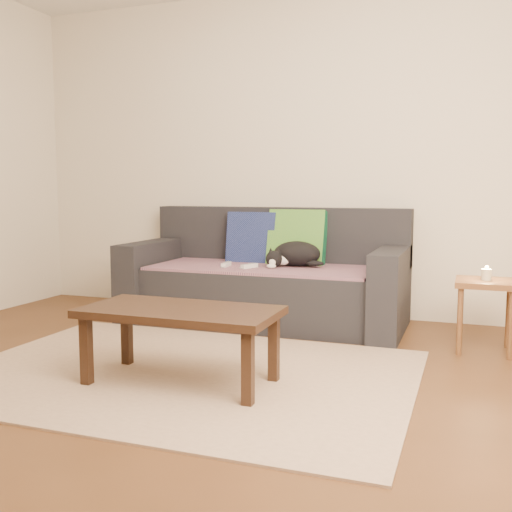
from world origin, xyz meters
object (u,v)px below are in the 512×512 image
Objects in this scene: side_table at (486,293)px; wii_remote_a at (226,264)px; cat at (295,254)px; sofa at (266,282)px; coffee_table at (180,318)px; wii_remote_b at (249,266)px.

wii_remote_a is at bearing 175.31° from side_table.
wii_remote_a is at bearing -168.51° from cat.
sofa is at bearing -58.35° from wii_remote_a.
sofa reaches higher than cat.
coffee_table is (-1.50, -1.23, -0.02)m from side_table.
cat is at bearing -0.19° from sofa.
wii_remote_b is (0.20, -0.02, 0.00)m from wii_remote_a.
wii_remote_a is 0.20m from wii_remote_b.
wii_remote_b is at bearing -153.36° from cat.
sofa is at bearing 169.57° from cat.
cat is at bearing 84.21° from coffee_table.
cat reaches higher than wii_remote_b.
cat is 0.52m from wii_remote_a.
cat is (0.23, -0.00, 0.22)m from sofa.
sofa reaches higher than side_table.
sofa is 1.61m from side_table.
side_table is (1.57, -0.34, 0.07)m from sofa.
wii_remote_b is 1.37m from coffee_table.
wii_remote_b is 0.15× the size of coffee_table.
sofa is 0.32m from cat.
wii_remote_b is (-0.06, -0.21, 0.15)m from sofa.
sofa reaches higher than wii_remote_b.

